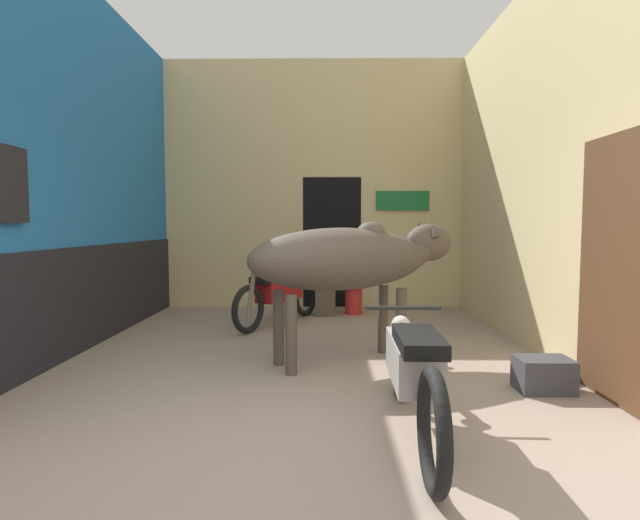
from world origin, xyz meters
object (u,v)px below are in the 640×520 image
(shopkeeper_seated, at_px, (325,271))
(crate, at_px, (544,375))
(motorcycle_far, at_px, (279,294))
(motorcycle_near, at_px, (413,369))
(cow, at_px, (351,259))
(plastic_stool, at_px, (354,299))

(shopkeeper_seated, height_order, crate, shopkeeper_seated)
(motorcycle_far, bearing_deg, crate, -48.62)
(motorcycle_far, bearing_deg, motorcycle_near, -71.75)
(motorcycle_near, bearing_deg, shopkeeper_seated, 97.40)
(motorcycle_far, height_order, crate, motorcycle_far)
(motorcycle_near, relative_size, shopkeeper_seated, 1.64)
(motorcycle_far, distance_m, crate, 3.75)
(cow, xyz_separation_m, motorcycle_near, (0.32, -1.77, -0.60))
(motorcycle_far, height_order, plastic_stool, motorcycle_far)
(cow, xyz_separation_m, shopkeeper_seated, (-0.26, 2.65, -0.37))
(motorcycle_far, height_order, shopkeeper_seated, shopkeeper_seated)
(shopkeeper_seated, bearing_deg, plastic_stool, 6.75)
(motorcycle_near, height_order, shopkeeper_seated, shopkeeper_seated)
(cow, xyz_separation_m, motorcycle_far, (-0.90, 1.91, -0.62))
(shopkeeper_seated, distance_m, crate, 4.02)
(motorcycle_near, distance_m, shopkeeper_seated, 4.47)
(plastic_stool, bearing_deg, motorcycle_far, -144.00)
(motorcycle_near, relative_size, motorcycle_far, 1.16)
(motorcycle_near, xyz_separation_m, crate, (1.25, 0.89, -0.30))
(plastic_stool, bearing_deg, shopkeeper_seated, -173.25)
(cow, distance_m, motorcycle_far, 2.20)
(shopkeeper_seated, relative_size, plastic_stool, 2.91)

